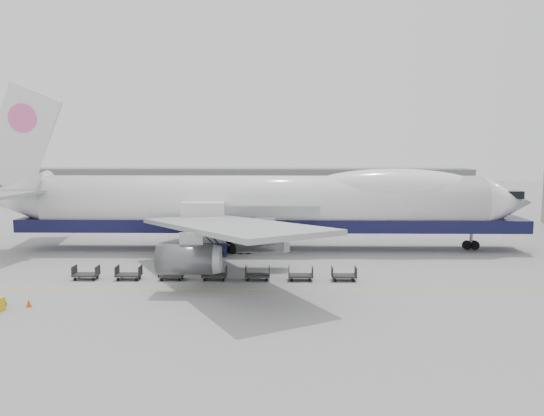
{
  "coord_description": "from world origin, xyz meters",
  "views": [
    {
      "loc": [
        2.1,
        -51.13,
        12.73
      ],
      "look_at": [
        1.14,
        6.0,
        5.74
      ],
      "focal_mm": 35.0,
      "sensor_mm": 36.0,
      "label": 1
    }
  ],
  "objects": [
    {
      "name": "ground",
      "position": [
        0.0,
        0.0,
        0.0
      ],
      "size": [
        260.0,
        260.0,
        0.0
      ],
      "primitive_type": "plane",
      "color": "gray",
      "rests_on": "ground"
    },
    {
      "name": "dolly_1",
      "position": [
        -12.17,
        -2.78,
        0.53
      ],
      "size": [
        2.3,
        1.35,
        1.3
      ],
      "color": "#2D2D30",
      "rests_on": "ground"
    },
    {
      "name": "airliner",
      "position": [
        0.64,
        12.0,
        5.62
      ],
      "size": [
        67.0,
        55.3,
        19.98
      ],
      "color": "white",
      "rests_on": "ground"
    },
    {
      "name": "hangar",
      "position": [
        -10.0,
        70.0,
        3.5
      ],
      "size": [
        110.0,
        8.0,
        7.0
      ],
      "primitive_type": "cube",
      "color": "slate",
      "rests_on": "ground"
    },
    {
      "name": "apron_line",
      "position": [
        0.0,
        -6.0,
        0.01
      ],
      "size": [
        60.0,
        0.15,
        0.01
      ],
      "primitive_type": "cube",
      "color": "gold",
      "rests_on": "ground"
    },
    {
      "name": "catering_truck",
      "position": [
        -6.63,
        8.24,
        3.45
      ],
      "size": [
        5.27,
        3.73,
        6.15
      ],
      "rotation": [
        0.0,
        0.0,
        0.02
      ],
      "color": "#181E49",
      "rests_on": "ground"
    },
    {
      "name": "dolly_0",
      "position": [
        -16.21,
        -2.78,
        0.53
      ],
      "size": [
        2.3,
        1.35,
        1.3
      ],
      "color": "#2D2D30",
      "rests_on": "ground"
    },
    {
      "name": "dolly_6",
      "position": [
        8.0,
        -2.78,
        0.53
      ],
      "size": [
        2.3,
        1.35,
        1.3
      ],
      "color": "#2D2D30",
      "rests_on": "ground"
    },
    {
      "name": "dolly_4",
      "position": [
        -0.07,
        -2.78,
        0.53
      ],
      "size": [
        2.3,
        1.35,
        1.3
      ],
      "color": "#2D2D30",
      "rests_on": "ground"
    },
    {
      "name": "dolly_3",
      "position": [
        -4.11,
        -2.78,
        0.53
      ],
      "size": [
        2.3,
        1.35,
        1.3
      ],
      "color": "#2D2D30",
      "rests_on": "ground"
    },
    {
      "name": "dolly_2",
      "position": [
        -8.14,
        -2.78,
        0.53
      ],
      "size": [
        2.3,
        1.35,
        1.3
      ],
      "color": "#2D2D30",
      "rests_on": "ground"
    },
    {
      "name": "dolly_5",
      "position": [
        3.96,
        -2.78,
        0.53
      ],
      "size": [
        2.3,
        1.35,
        1.3
      ],
      "color": "#2D2D30",
      "rests_on": "ground"
    },
    {
      "name": "traffic_cone",
      "position": [
        -17.63,
        -11.23,
        0.29
      ],
      "size": [
        0.42,
        0.42,
        0.62
      ],
      "rotation": [
        0.0,
        0.0,
        0.07
      ],
      "color": "#DF4A0B",
      "rests_on": "ground"
    }
  ]
}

